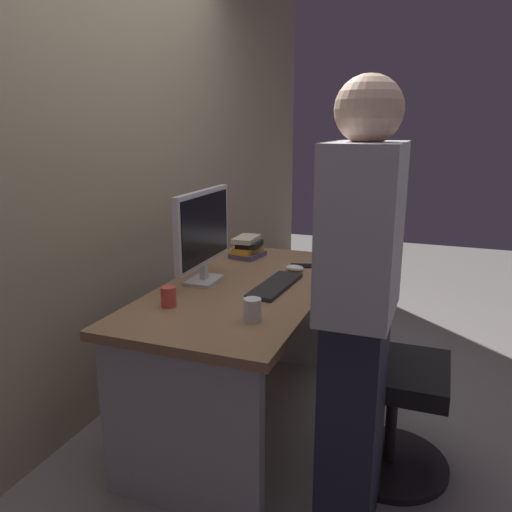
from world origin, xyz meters
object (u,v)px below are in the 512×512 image
at_px(monitor, 203,231).
at_px(desk, 247,326).
at_px(handbag, 359,352).
at_px(keyboard, 275,285).
at_px(cup_near_keyboard, 252,310).
at_px(book_stack, 248,247).
at_px(cell_phone, 304,266).
at_px(mouse, 295,268).
at_px(office_chair, 381,376).
at_px(person_at_desk, 358,315).
at_px(cup_by_monitor, 169,297).

bearing_deg(monitor, desk, -81.98).
bearing_deg(handbag, keyboard, 155.39).
distance_m(cup_near_keyboard, handbag, 1.32).
bearing_deg(book_stack, cup_near_keyboard, -157.34).
relative_size(keyboard, handbag, 1.14).
relative_size(cell_phone, handbag, 0.38).
height_order(book_stack, handbag, book_stack).
bearing_deg(cell_phone, book_stack, 61.83).
bearing_deg(mouse, handbag, -38.65).
xyz_separation_m(cup_near_keyboard, book_stack, (0.93, 0.39, 0.01)).
relative_size(desk, cell_phone, 10.55).
distance_m(keyboard, handbag, 0.96).
bearing_deg(book_stack, handbag, -73.55).
height_order(monitor, book_stack, monitor).
xyz_separation_m(office_chair, cell_phone, (0.56, 0.51, 0.30)).
distance_m(book_stack, cell_phone, 0.38).
distance_m(person_at_desk, cup_by_monitor, 0.84).
distance_m(cell_phone, handbag, 0.72).
relative_size(person_at_desk, cell_phone, 11.38).
distance_m(desk, cup_near_keyboard, 0.54).
xyz_separation_m(person_at_desk, book_stack, (1.02, 0.82, -0.06)).
xyz_separation_m(mouse, cell_phone, (0.11, -0.02, -0.01)).
relative_size(monitor, keyboard, 1.26).
xyz_separation_m(book_stack, cell_phone, (-0.09, -0.37, -0.05)).
xyz_separation_m(mouse, book_stack, (0.19, 0.35, 0.04)).
xyz_separation_m(cup_by_monitor, book_stack, (0.90, -0.01, 0.01)).
bearing_deg(keyboard, cell_phone, -0.74).
distance_m(cup_near_keyboard, cup_by_monitor, 0.40).
relative_size(monitor, cell_phone, 3.75).
distance_m(person_at_desk, monitor, 0.98).
bearing_deg(monitor, handbag, -42.78).
distance_m(person_at_desk, keyboard, 0.72).
distance_m(mouse, handbag, 0.78).
relative_size(office_chair, mouse, 9.40).
xyz_separation_m(desk, person_at_desk, (-0.52, -0.63, 0.33)).
distance_m(person_at_desk, book_stack, 1.31).
bearing_deg(keyboard, desk, 97.35).
distance_m(office_chair, cell_phone, 0.81).
distance_m(desk, monitor, 0.52).
bearing_deg(monitor, keyboard, -83.53).
bearing_deg(cup_near_keyboard, cell_phone, 1.49).
bearing_deg(person_at_desk, office_chair, -8.48).
bearing_deg(handbag, office_chair, -165.16).
relative_size(office_chair, person_at_desk, 0.57).
distance_m(monitor, cup_by_monitor, 0.43).
distance_m(desk, handbag, 0.91).
xyz_separation_m(mouse, cup_by_monitor, (-0.71, 0.35, 0.03)).
height_order(person_at_desk, cell_phone, person_at_desk).
bearing_deg(cup_near_keyboard, handbag, -13.26).
relative_size(desk, cup_near_keyboard, 16.59).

